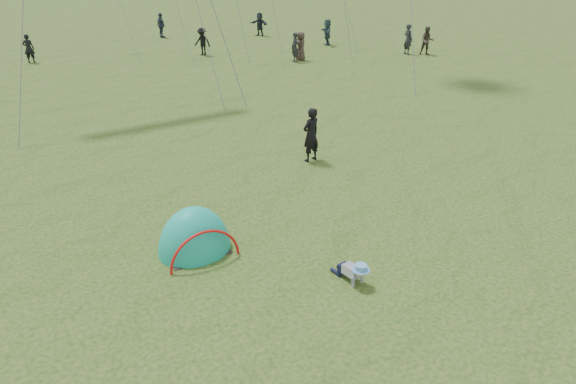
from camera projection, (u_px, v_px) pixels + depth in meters
ground at (373, 288)px, 10.26m from camera, size 140.00×140.00×0.00m
crawling_toddler at (353, 271)px, 10.36m from camera, size 0.54×0.72×0.52m
popup_tent at (195, 250)px, 11.52m from camera, size 1.66×1.37×2.13m
standing_adult at (311, 135)px, 15.89m from camera, size 0.69×0.52×1.72m
crowd_person_0 at (408, 39)px, 31.30m from camera, size 0.46×0.67×1.79m
crowd_person_1 at (427, 41)px, 31.17m from camera, size 1.03×0.99×1.67m
crowd_person_3 at (202, 42)px, 31.05m from camera, size 1.11×1.20×1.62m
crowd_person_4 at (301, 46)px, 29.69m from camera, size 0.75×0.92×1.62m
crowd_person_5 at (327, 32)px, 34.12m from camera, size 1.02×1.63×1.68m
crowd_person_6 at (29, 49)px, 29.12m from camera, size 0.68×0.57×1.59m
crowd_person_8 at (161, 25)px, 36.78m from camera, size 0.56×1.05×1.71m
crowd_person_11 at (260, 24)px, 37.55m from camera, size 1.04×1.60×1.65m
crowd_person_12 at (295, 47)px, 29.33m from camera, size 0.45×0.63×1.64m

